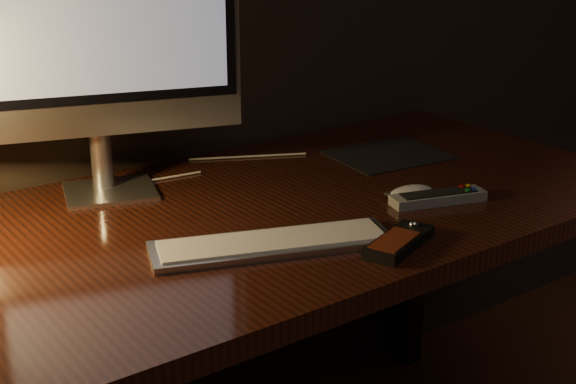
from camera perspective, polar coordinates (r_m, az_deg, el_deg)
desk at (r=1.60m, az=-3.66°, el=-4.87°), size 1.60×0.75×0.75m
monitor at (r=1.54m, az=-13.36°, el=11.46°), size 0.52×0.20×0.56m
keyboard at (r=1.33m, az=-1.12°, el=-3.65°), size 0.42×0.25×0.02m
mousepad at (r=1.84m, az=7.17°, el=2.65°), size 0.27×0.23×0.00m
mouse at (r=1.57m, az=8.76°, el=-0.15°), size 0.10×0.06×0.02m
media_remote at (r=1.35m, az=7.92°, el=-3.50°), size 0.17×0.11×0.03m
tv_remote at (r=1.56m, az=10.63°, el=-0.37°), size 0.19×0.10×0.02m
cable at (r=1.72m, az=-6.47°, el=1.54°), size 0.52×0.17×0.00m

